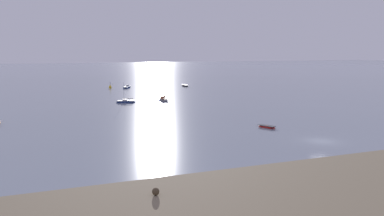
{
  "coord_description": "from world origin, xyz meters",
  "views": [
    {
      "loc": [
        -36.83,
        -43.47,
        12.61
      ],
      "look_at": [
        -6.69,
        32.67,
        0.68
      ],
      "focal_mm": 36.62,
      "sensor_mm": 36.0,
      "label": 1
    }
  ],
  "objects": [
    {
      "name": "motorboat_moored_0",
      "position": [
        -8.05,
        90.13,
        0.21
      ],
      "size": [
        3.4,
        4.63,
        1.52
      ],
      "rotation": [
        0.0,
        0.0,
        1.09
      ],
      "color": "navy",
      "rests_on": "ground"
    },
    {
      "name": "rowboat_moored_0",
      "position": [
        -1.7,
        11.44,
        0.14
      ],
      "size": [
        2.34,
        3.37,
        0.51
      ],
      "rotation": [
        0.0,
        0.0,
        5.15
      ],
      "color": "red",
      "rests_on": "ground"
    },
    {
      "name": "channel_buoy",
      "position": [
        -13.62,
        91.84,
        0.46
      ],
      "size": [
        0.9,
        0.9,
        2.3
      ],
      "color": "gold",
      "rests_on": "ground"
    },
    {
      "name": "rowboat_moored_2",
      "position": [
        12.95,
        89.32,
        0.2
      ],
      "size": [
        1.58,
        4.62,
        0.73
      ],
      "rotation": [
        0.0,
        0.0,
        4.71
      ],
      "color": "black",
      "rests_on": "ground"
    },
    {
      "name": "sailboat_moored_2",
      "position": [
        -6.77,
        52.75,
        0.3
      ],
      "size": [
        2.19,
        6.2,
        6.85
      ],
      "rotation": [
        0.0,
        0.0,
        1.52
      ],
      "color": "gray",
      "rests_on": "ground"
    },
    {
      "name": "sailboat_moored_0",
      "position": [
        -16.79,
        51.71,
        0.23
      ],
      "size": [
        4.9,
        2.67,
        5.25
      ],
      "rotation": [
        0.0,
        0.0,
        2.87
      ],
      "color": "navy",
      "rests_on": "ground"
    },
    {
      "name": "ground_plane",
      "position": [
        0.0,
        0.0,
        0.0
      ],
      "size": [
        800.0,
        800.0,
        0.0
      ],
      "primitive_type": "plane",
      "color": "gray"
    },
    {
      "name": "tidal_rock_near",
      "position": [
        -27.75,
        -11.92,
        0.49
      ],
      "size": [
        0.66,
        0.66,
        0.66
      ],
      "primitive_type": "sphere",
      "color": "#493A28",
      "rests_on": "mudflat_shore"
    }
  ]
}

